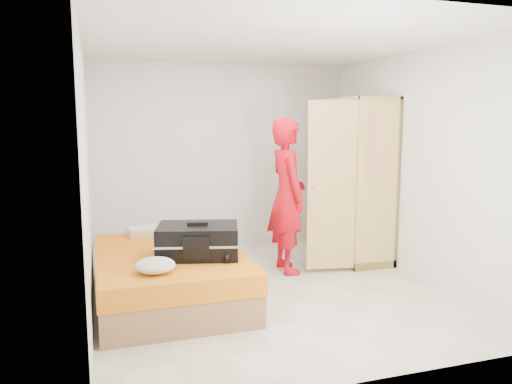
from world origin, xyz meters
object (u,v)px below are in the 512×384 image
object	(u,v)px
person	(287,196)
suitcase	(198,241)
wardrobe	(352,184)
round_cushion	(155,265)
bed	(170,276)

from	to	relation	value
person	suitcase	size ratio (longest dim) A/B	2.03
person	wardrobe	bearing A→B (deg)	-75.65
suitcase	wardrobe	bearing A→B (deg)	39.33
suitcase	round_cushion	world-z (taller)	suitcase
wardrobe	round_cushion	distance (m)	3.12
person	suitcase	world-z (taller)	person
suitcase	round_cushion	bearing A→B (deg)	-123.22
wardrobe	round_cushion	bearing A→B (deg)	-151.53
person	bed	bearing A→B (deg)	111.37
bed	person	xyz separation A→B (m)	(1.50, 0.56, 0.67)
bed	wardrobe	xyz separation A→B (m)	(2.50, 0.81, 0.75)
bed	round_cushion	size ratio (longest dim) A/B	5.78
person	round_cushion	world-z (taller)	person
bed	suitcase	size ratio (longest dim) A/B	2.22
bed	person	world-z (taller)	person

